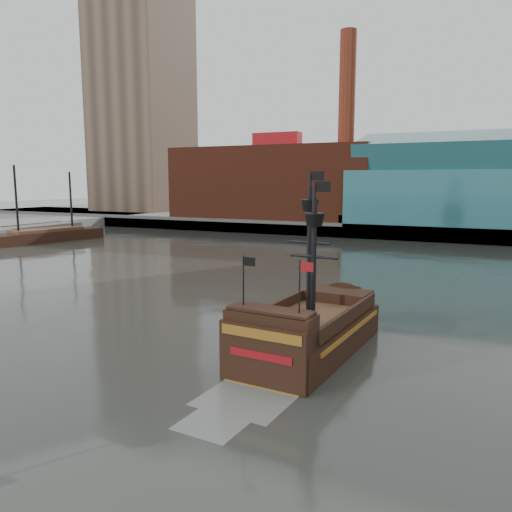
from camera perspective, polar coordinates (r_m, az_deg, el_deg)
The scene contains 6 objects.
ground at distance 33.28m, azimuth -11.26°, elevation -9.45°, with size 400.00×400.00×0.00m, color #2A2E28.
promenade_far at distance 119.21m, azimuth 15.99°, elevation 3.85°, with size 220.00×60.00×2.00m, color slate.
seawall at distance 90.30m, azimuth 12.95°, elevation 2.73°, with size 220.00×1.00×2.60m, color #4C4C49.
skyline at distance 111.68m, azimuth 18.60°, elevation 15.56°, with size 149.00×45.00×62.00m.
pirate_ship at distance 30.27m, azimuth 6.00°, elevation -9.08°, with size 5.80×15.74×11.56m.
docked_vessel at distance 91.34m, azimuth -22.77°, elevation 2.06°, with size 8.12×19.97×13.25m.
Camera 1 is at (19.01, -25.33, 10.23)m, focal length 35.00 mm.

